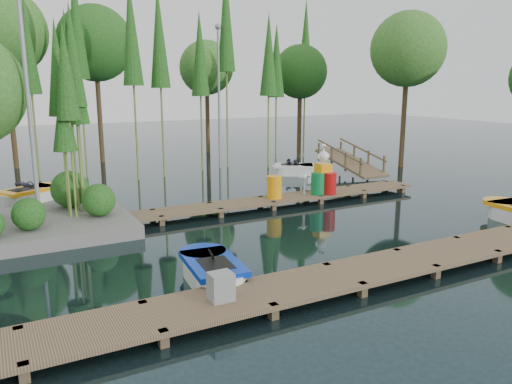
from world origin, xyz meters
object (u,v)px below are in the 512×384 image
utility_cabinet (221,287)px  drum_cluster (324,179)px  boat_blue (212,272)px  boat_yellow_far (29,195)px  yellow_barrel (274,187)px

utility_cabinet → drum_cluster: bearing=43.0°
boat_blue → utility_cabinet: size_ratio=4.63×
boat_blue → boat_yellow_far: 10.80m
boat_yellow_far → yellow_barrel: size_ratio=3.34×
boat_yellow_far → utility_cabinet: bearing=-89.3°
boat_blue → boat_yellow_far: size_ratio=0.93×
yellow_barrel → drum_cluster: size_ratio=0.44×
boat_blue → utility_cabinet: 1.68m
drum_cluster → yellow_barrel: bearing=175.9°
boat_yellow_far → drum_cluster: bearing=-38.5°
boat_blue → drum_cluster: bearing=43.6°
boat_blue → drum_cluster: size_ratio=1.36×
utility_cabinet → drum_cluster: 10.05m
boat_yellow_far → yellow_barrel: 9.22m
boat_yellow_far → yellow_barrel: boat_yellow_far is taller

